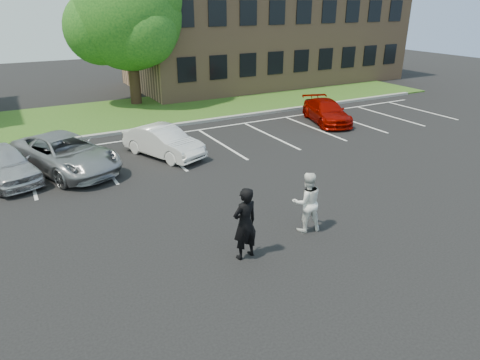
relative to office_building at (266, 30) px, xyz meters
name	(u,v)px	position (x,y,z in m)	size (l,w,h in m)	color
ground_plane	(256,230)	(-14.00, -21.99, -4.16)	(90.00, 90.00, 0.00)	black
curb	(140,130)	(-14.00, -9.99, -4.08)	(40.00, 0.30, 0.15)	gray
grass_strip	(121,114)	(-14.00, -5.99, -4.12)	(44.00, 8.00, 0.08)	#204E10
stall_lines	(187,143)	(-12.60, -13.04, -4.15)	(34.00, 5.36, 0.01)	silver
office_building	(266,30)	(0.00, 0.00, 0.00)	(22.40, 10.40, 8.30)	#997254
tree	(130,18)	(-12.26, -3.58, 1.19)	(7.80, 7.20, 8.80)	black
man_black_suit	(245,224)	(-15.02, -23.12, -3.15)	(0.74, 0.48, 2.02)	black
man_white_shirt	(307,202)	(-12.71, -22.71, -3.24)	(0.90, 0.70, 1.84)	white
car_silver_west	(4,164)	(-20.41, -14.19, -3.47)	(1.63, 4.06, 1.38)	silver
car_silver_minivan	(65,154)	(-18.21, -14.17, -3.43)	(2.42, 5.25, 1.46)	#96989D
car_white_sedan	(163,142)	(-14.19, -14.35, -3.50)	(1.40, 4.01, 1.32)	white
car_red_compact	(326,112)	(-4.26, -13.32, -3.54)	(1.72, 4.24, 1.23)	#8B0700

